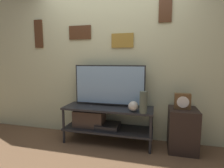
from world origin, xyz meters
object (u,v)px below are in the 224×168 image
(television, at_px, (109,85))
(vase_round_glass, at_px, (133,106))
(mantel_clock, at_px, (182,101))
(vase_tall_ceramic, at_px, (143,102))

(television, xyz_separation_m, vase_round_glass, (0.42, -0.23, -0.26))
(vase_round_glass, relative_size, mantel_clock, 0.66)
(television, relative_size, vase_round_glass, 7.78)
(vase_round_glass, bearing_deg, mantel_clock, 11.48)
(vase_tall_ceramic, bearing_deg, mantel_clock, 20.03)
(television, height_order, vase_round_glass, television)
(vase_round_glass, relative_size, vase_tall_ceramic, 0.48)
(vase_tall_ceramic, relative_size, mantel_clock, 1.36)
(television, distance_m, vase_tall_ceramic, 0.66)
(vase_tall_ceramic, bearing_deg, television, 153.31)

